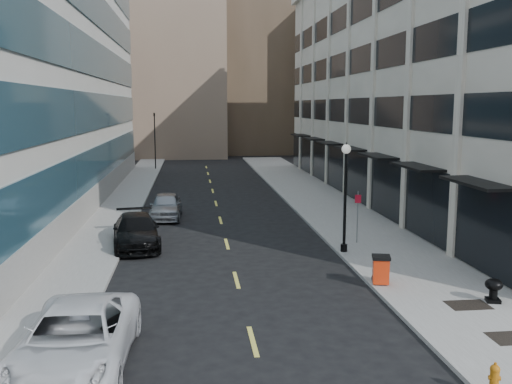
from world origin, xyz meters
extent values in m
plane|color=black|center=(0.00, 0.00, 0.00)|extent=(160.00, 160.00, 0.00)
cube|color=gray|center=(7.50, 20.00, 0.07)|extent=(5.00, 80.00, 0.15)
cube|color=gray|center=(-6.50, 20.00, 0.07)|extent=(3.00, 80.00, 0.15)
cube|color=beige|center=(17.00, 27.00, 9.00)|extent=(14.00, 46.00, 18.00)
cube|color=black|center=(10.02, 27.00, 2.00)|extent=(0.18, 46.00, 3.60)
cube|color=black|center=(10.03, 27.00, 6.50)|extent=(0.12, 46.00, 1.80)
cube|color=black|center=(10.03, 27.00, 10.00)|extent=(0.12, 46.00, 1.80)
cube|color=black|center=(10.03, 27.00, 13.50)|extent=(0.12, 46.00, 1.80)
cube|color=beige|center=(10.00, 10.00, 9.00)|extent=(0.35, 0.60, 18.00)
cube|color=beige|center=(10.00, 16.00, 9.00)|extent=(0.35, 0.60, 18.00)
cube|color=beige|center=(10.00, 22.00, 9.00)|extent=(0.35, 0.60, 18.00)
cube|color=beige|center=(10.00, 28.00, 9.00)|extent=(0.35, 0.60, 18.00)
cube|color=beige|center=(10.00, 34.00, 9.00)|extent=(0.35, 0.60, 18.00)
cube|color=beige|center=(10.00, 40.00, 9.00)|extent=(0.35, 0.60, 18.00)
cube|color=beige|center=(10.00, 46.00, 9.00)|extent=(0.35, 0.60, 18.00)
cube|color=black|center=(9.35, 7.00, 3.90)|extent=(1.30, 4.00, 0.12)
cube|color=black|center=(9.35, 13.00, 3.90)|extent=(1.30, 4.00, 0.12)
cube|color=black|center=(9.35, 19.00, 3.90)|extent=(1.30, 4.00, 0.12)
cube|color=black|center=(9.35, 25.00, 3.90)|extent=(1.30, 4.00, 0.12)
cube|color=black|center=(9.35, 31.00, 3.90)|extent=(1.30, 4.00, 0.12)
cube|color=black|center=(9.35, 37.00, 3.90)|extent=(1.30, 4.00, 0.12)
cube|color=black|center=(9.35, 43.00, 3.90)|extent=(1.30, 4.00, 0.12)
cube|color=gray|center=(-7.96, 27.00, 0.90)|extent=(0.20, 46.00, 1.80)
cube|color=#2C5566|center=(-7.97, 27.00, 3.00)|extent=(0.14, 45.60, 2.40)
cube|color=#2C5566|center=(-7.97, 27.00, 6.50)|extent=(0.14, 45.60, 2.40)
cube|color=#2C5566|center=(-7.97, 27.00, 10.00)|extent=(0.14, 45.60, 2.40)
cube|color=#2C5566|center=(-7.97, 27.00, 13.50)|extent=(0.14, 45.60, 2.40)
cube|color=#7C6551|center=(-4.00, 68.00, 14.00)|extent=(14.00, 18.00, 28.00)
cube|color=brown|center=(8.00, 72.00, 17.00)|extent=(12.00, 16.00, 34.00)
cube|color=#7C6551|center=(-14.00, 78.00, 11.00)|extent=(12.00, 14.00, 22.00)
cube|color=beige|center=(18.00, 66.00, 10.00)|extent=(10.00, 14.00, 20.00)
cube|color=black|center=(7.60, 3.80, 0.15)|extent=(1.40, 1.00, 0.01)
cube|color=#D8CC4C|center=(0.00, 2.00, 0.01)|extent=(0.15, 2.20, 0.01)
cube|color=#D8CC4C|center=(0.00, 8.00, 0.01)|extent=(0.15, 2.20, 0.01)
cube|color=#D8CC4C|center=(0.00, 14.00, 0.01)|extent=(0.15, 2.20, 0.01)
cube|color=#D8CC4C|center=(0.00, 20.00, 0.01)|extent=(0.15, 2.20, 0.01)
cube|color=#D8CC4C|center=(0.00, 26.00, 0.01)|extent=(0.15, 2.20, 0.01)
cube|color=#D8CC4C|center=(0.00, 32.00, 0.01)|extent=(0.15, 2.20, 0.01)
cube|color=#D8CC4C|center=(0.00, 38.00, 0.01)|extent=(0.15, 2.20, 0.01)
cube|color=#D8CC4C|center=(0.00, 44.00, 0.01)|extent=(0.15, 2.20, 0.01)
cube|color=#D8CC4C|center=(0.00, 50.00, 0.01)|extent=(0.15, 2.20, 0.01)
cylinder|color=black|center=(-5.50, 48.00, 3.00)|extent=(0.12, 0.12, 6.00)
imported|color=black|center=(-5.50, 48.00, 5.99)|extent=(0.66, 0.66, 1.98)
imported|color=silver|center=(-4.80, 0.69, 0.84)|extent=(2.97, 6.13, 1.68)
imported|color=black|center=(-4.46, 14.00, 0.78)|extent=(2.84, 5.61, 1.56)
imported|color=gray|center=(-3.29, 21.00, 0.79)|extent=(1.99, 4.67, 1.58)
cylinder|color=#BE670D|center=(5.30, -2.00, 0.47)|extent=(0.21, 0.21, 0.53)
sphere|color=#BE670D|center=(5.30, -2.00, 0.76)|extent=(0.23, 0.23, 0.23)
cylinder|color=#BE670D|center=(5.30, -2.00, 0.87)|extent=(0.07, 0.07, 0.10)
cylinder|color=#BE670D|center=(5.30, -2.00, 0.54)|extent=(0.29, 0.19, 0.11)
cylinder|color=#BE670D|center=(5.30, -2.02, 0.54)|extent=(0.19, 0.19, 0.15)
cube|color=red|center=(5.40, 6.43, 0.68)|extent=(0.73, 0.73, 0.96)
cube|color=black|center=(5.40, 6.43, 1.19)|extent=(0.82, 0.82, 0.12)
cylinder|color=black|center=(5.21, 6.75, 0.26)|extent=(0.06, 0.21, 0.21)
cylinder|color=black|center=(5.59, 6.75, 0.26)|extent=(0.06, 0.21, 0.21)
cylinder|color=black|center=(5.30, 11.33, 0.32)|extent=(0.31, 0.31, 0.35)
cylinder|color=black|center=(5.30, 11.33, 2.57)|extent=(0.14, 0.14, 4.44)
sphere|color=silver|center=(5.30, 11.33, 4.93)|extent=(0.43, 0.43, 0.43)
cone|color=black|center=(5.30, 11.33, 5.17)|extent=(0.12, 0.12, 0.17)
cylinder|color=slate|center=(6.40, 12.95, 1.44)|extent=(0.05, 0.05, 2.58)
cube|color=#A30A1C|center=(6.40, 12.93, 2.35)|extent=(0.30, 0.11, 0.41)
cube|color=black|center=(8.60, 4.00, 0.21)|extent=(0.55, 0.55, 0.13)
cylinder|color=black|center=(8.60, 4.00, 0.47)|extent=(0.28, 0.28, 0.43)
ellipsoid|color=black|center=(8.60, 4.00, 0.78)|extent=(0.60, 0.60, 0.42)
camera|label=1|loc=(-1.73, -13.88, 6.90)|focal=40.00mm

